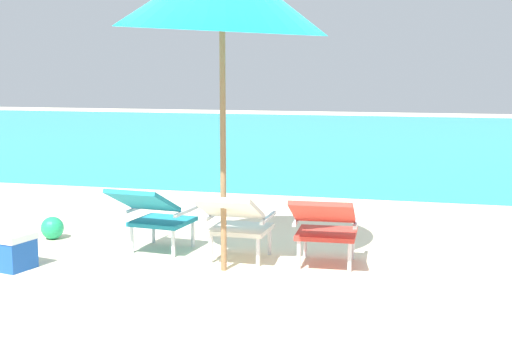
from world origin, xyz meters
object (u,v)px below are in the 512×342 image
(lounge_chair_right, at_px, (325,224))
(cooler_box, at_px, (6,250))
(lounge_chair_center, at_px, (235,220))
(beach_ball, at_px, (52,228))
(lounge_chair_left, at_px, (154,212))

(lounge_chair_right, height_order, cooler_box, lounge_chair_right)
(lounge_chair_center, xyz_separation_m, lounge_chair_right, (0.80, 0.02, 0.00))
(lounge_chair_right, height_order, beach_ball, lounge_chair_right)
(cooler_box, bearing_deg, lounge_chair_right, 13.54)
(lounge_chair_left, relative_size, beach_ball, 3.96)
(beach_ball, relative_size, cooler_box, 0.44)
(lounge_chair_center, xyz_separation_m, beach_ball, (-2.09, 0.41, -0.29))
(lounge_chair_left, distance_m, lounge_chair_center, 0.84)
(lounge_chair_center, relative_size, beach_ball, 3.76)
(beach_ball, xyz_separation_m, cooler_box, (0.18, -1.05, 0.05))
(lounge_chair_center, relative_size, lounge_chair_right, 0.97)
(lounge_chair_right, xyz_separation_m, cooler_box, (-2.71, -0.65, -0.24))
(lounge_chair_left, bearing_deg, lounge_chair_center, -8.38)
(lounge_chair_center, bearing_deg, cooler_box, -161.59)
(lounge_chair_right, relative_size, beach_ball, 3.87)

